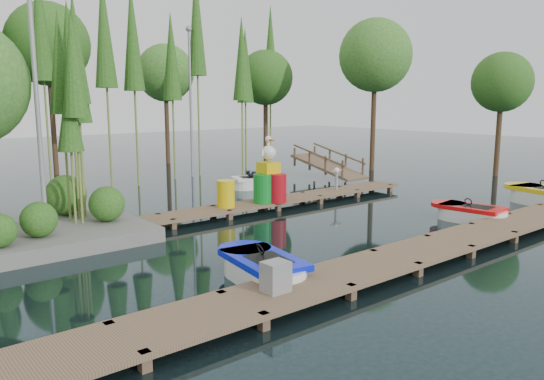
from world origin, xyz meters
TOP-DOWN VIEW (x-y plane):
  - ground_plane at (0.00, 0.00)m, footprint 90.00×90.00m
  - near_dock at (0.00, -4.50)m, footprint 18.00×1.50m
  - far_dock at (1.00, 2.50)m, footprint 15.00×1.20m
  - tree_screen at (-2.04, 10.60)m, footprint 34.42×18.53m
  - lamp_island at (-5.50, 2.50)m, footprint 0.30×0.30m
  - lamp_rear at (4.00, 11.00)m, footprint 0.30×0.30m
  - ramp at (9.00, 6.50)m, footprint 1.50×3.94m
  - boat_blue at (-2.82, -3.23)m, footprint 1.56×2.76m
  - boat_red at (5.69, -3.02)m, footprint 1.38×2.53m
  - boat_white_far at (4.29, 6.24)m, footprint 2.62×1.77m
  - utility_cabinet at (-3.52, -4.50)m, footprint 0.47×0.40m
  - yellow_barrel at (0.18, 2.50)m, footprint 0.59×0.59m
  - drum_cluster at (1.93, 2.34)m, footprint 1.32×1.21m
  - seagull_post at (5.39, 2.50)m, footprint 0.55×0.30m

SIDE VIEW (x-z plane):
  - ground_plane at x=0.00m, z-range 0.00..0.00m
  - far_dock at x=1.00m, z-range -0.02..0.48m
  - boat_red at x=5.69m, z-range -0.17..0.64m
  - near_dock at x=0.00m, z-range -0.02..0.48m
  - boat_blue at x=-2.82m, z-range -0.19..0.69m
  - boat_white_far at x=4.29m, z-range -0.31..0.82m
  - utility_cabinet at x=-3.52m, z-range 0.30..0.87m
  - ramp at x=9.00m, z-range -0.16..1.33m
  - yellow_barrel at x=0.18m, z-range 0.30..1.19m
  - seagull_post at x=5.39m, z-range 0.45..1.34m
  - drum_cluster at x=1.93m, z-range -0.17..2.10m
  - lamp_island at x=-5.50m, z-range 0.64..7.89m
  - lamp_rear at x=4.00m, z-range 0.64..7.89m
  - tree_screen at x=-2.04m, z-range 0.96..11.27m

